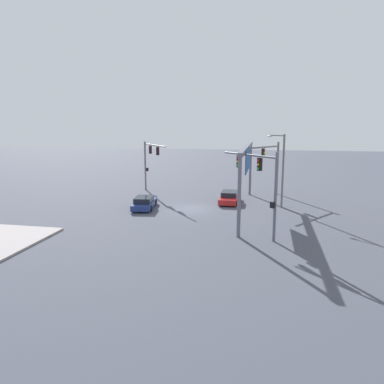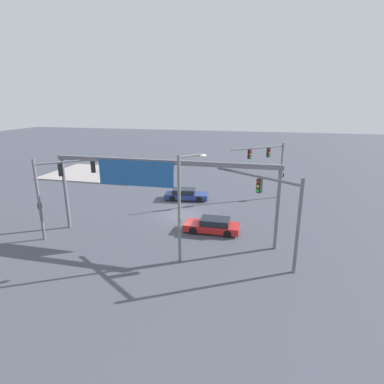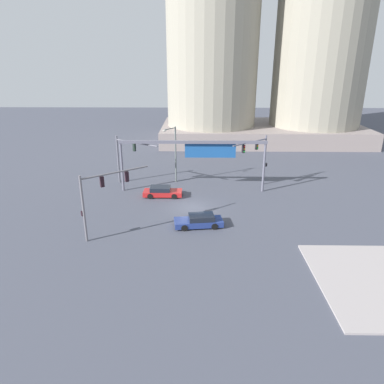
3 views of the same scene
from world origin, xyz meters
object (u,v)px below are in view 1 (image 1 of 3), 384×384
(traffic_signal_opposite_side, at_px, (261,178))
(streetlamp_curved_arm, at_px, (281,165))
(traffic_signal_near_corner, at_px, (150,157))
(sedan_car_waiting_far, at_px, (229,197))
(sedan_car_approaching, at_px, (144,203))
(traffic_signal_cross_street, at_px, (271,160))

(traffic_signal_opposite_side, xyz_separation_m, streetlamp_curved_arm, (-10.48, 1.75, -0.16))
(traffic_signal_opposite_side, bearing_deg, traffic_signal_near_corner, -1.89)
(traffic_signal_opposite_side, relative_size, sedan_car_waiting_far, 1.41)
(streetlamp_curved_arm, distance_m, sedan_car_approaching, 14.20)
(streetlamp_curved_arm, xyz_separation_m, sedan_car_approaching, (3.24, -13.31, -3.72))
(traffic_signal_cross_street, distance_m, sedan_car_approaching, 15.86)
(traffic_signal_near_corner, height_order, traffic_signal_cross_street, traffic_signal_cross_street)
(traffic_signal_near_corner, xyz_separation_m, traffic_signal_opposite_side, (16.06, 13.72, 0.11))
(traffic_signal_cross_street, relative_size, streetlamp_curved_arm, 0.85)
(streetlamp_curved_arm, xyz_separation_m, sedan_car_waiting_far, (-1.17, -5.24, -3.72))
(sedan_car_approaching, relative_size, sedan_car_waiting_far, 1.07)
(traffic_signal_near_corner, height_order, sedan_car_waiting_far, traffic_signal_near_corner)
(streetlamp_curved_arm, bearing_deg, sedan_car_approaching, 54.96)
(traffic_signal_cross_street, height_order, sedan_car_approaching, traffic_signal_cross_street)
(sedan_car_waiting_far, bearing_deg, streetlamp_curved_arm, 77.14)
(sedan_car_approaching, height_order, sedan_car_waiting_far, same)
(traffic_signal_near_corner, relative_size, sedan_car_waiting_far, 1.35)
(traffic_signal_cross_street, xyz_separation_m, sedan_car_approaching, (9.31, -12.30, -3.68))
(streetlamp_curved_arm, bearing_deg, traffic_signal_opposite_side, 121.78)
(traffic_signal_opposite_side, height_order, traffic_signal_cross_street, traffic_signal_opposite_side)
(traffic_signal_cross_street, xyz_separation_m, sedan_car_waiting_far, (4.90, -4.23, -3.68))
(traffic_signal_near_corner, distance_m, traffic_signal_opposite_side, 21.12)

